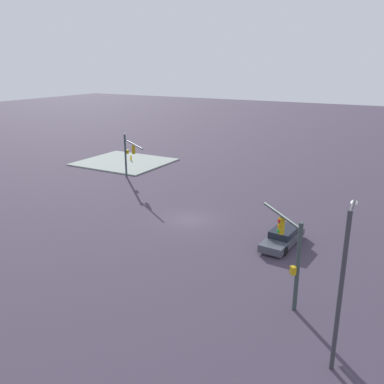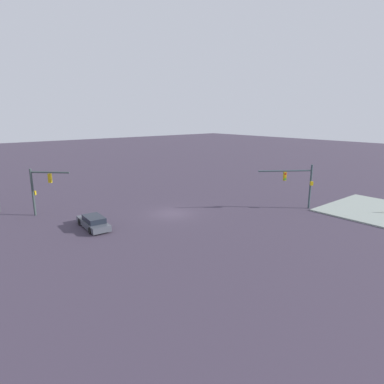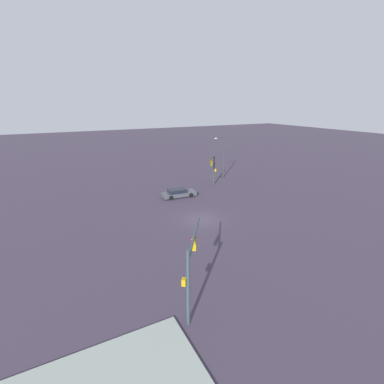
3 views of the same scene
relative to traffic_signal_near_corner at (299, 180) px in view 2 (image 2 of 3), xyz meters
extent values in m
plane|color=#3C3343|center=(-12.16, 7.57, -3.36)|extent=(228.68, 228.68, 0.00)
cube|color=gray|center=(6.02, -6.49, -3.28)|extent=(11.22, 10.07, 0.15)
cylinder|color=#324247|center=(1.21, -0.81, -0.82)|extent=(0.22, 0.22, 5.07)
cylinder|color=#324247|center=(-1.31, 0.93, 1.06)|extent=(5.14, 3.62, 0.17)
cube|color=#B5910D|center=(-1.32, 0.93, 0.45)|extent=(0.41, 0.40, 0.95)
cylinder|color=red|center=(-1.41, 0.80, 0.74)|extent=(0.20, 0.16, 0.20)
cylinder|color=orange|center=(-1.41, 0.80, 0.44)|extent=(0.20, 0.16, 0.20)
cylinder|color=green|center=(-1.41, 0.80, 0.14)|extent=(0.20, 0.16, 0.20)
cube|color=#B5910D|center=(1.07, -1.02, -0.39)|extent=(0.38, 0.37, 0.44)
cylinder|color=#313E3D|center=(-23.81, 16.45, -0.84)|extent=(0.24, 0.24, 5.05)
cylinder|color=#313E3D|center=(-22.32, 14.98, 1.34)|extent=(3.10, 3.07, 0.18)
cube|color=#B89210|center=(-22.36, 15.02, 0.73)|extent=(0.41, 0.41, 0.95)
cylinder|color=red|center=(-22.24, 15.13, 1.02)|extent=(0.18, 0.18, 0.20)
cylinder|color=orange|center=(-22.24, 15.13, 0.72)|extent=(0.18, 0.18, 0.20)
cylinder|color=green|center=(-22.24, 15.13, 0.42)|extent=(0.18, 0.18, 0.20)
cube|color=#B89210|center=(-23.63, 16.64, -0.96)|extent=(0.38, 0.38, 0.44)
cube|color=#42464F|center=(-20.63, 8.68, -2.92)|extent=(2.04, 4.94, 0.55)
cube|color=black|center=(-20.65, 8.39, -2.40)|extent=(1.68, 2.61, 0.50)
cylinder|color=black|center=(-21.33, 10.23, -3.04)|extent=(0.26, 0.65, 0.64)
cylinder|color=black|center=(-19.73, 10.12, -3.04)|extent=(0.26, 0.65, 0.64)
cylinder|color=black|center=(-21.53, 7.24, -3.04)|extent=(0.26, 0.65, 0.64)
cylinder|color=black|center=(-19.93, 7.13, -3.04)|extent=(0.26, 0.65, 0.64)
camera|label=1|loc=(-28.58, 36.07, 9.39)|focal=38.60mm
camera|label=2|loc=(-32.16, -19.95, 7.13)|focal=30.41mm
camera|label=3|loc=(13.33, -6.85, 9.52)|focal=25.81mm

